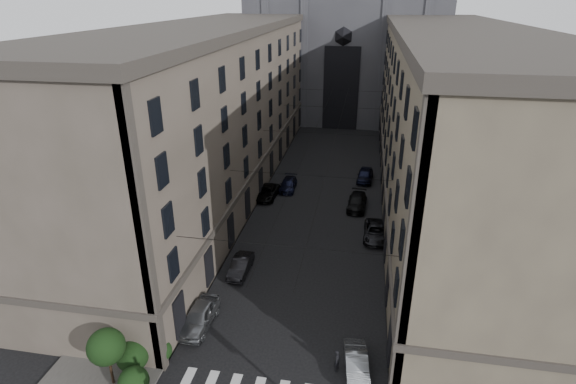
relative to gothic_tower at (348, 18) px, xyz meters
The scene contains 16 objects.
sidewalk_left 44.07m from the gothic_tower, 105.08° to the right, with size 7.00×80.00×0.15m, color #383533.
sidewalk_right 44.07m from the gothic_tower, 74.92° to the right, with size 7.00×80.00×0.15m, color #383533.
building_left 42.07m from the gothic_tower, 109.04° to the right, with size 13.60×60.60×18.85m.
building_right 42.07m from the gothic_tower, 70.96° to the right, with size 13.60×60.60×18.85m.
gothic_tower is the anchor object (origin of this frame).
shrub_cluster 72.29m from the gothic_tower, 97.11° to the right, with size 3.90×4.40×3.90m.
tram_wires 40.72m from the gothic_tower, 90.00° to the right, with size 14.00×60.00×0.43m.
car_left_near 66.95m from the gothic_tower, 95.49° to the right, with size 1.87×4.64×1.58m, color slate.
car_left_midnear 60.18m from the gothic_tower, 95.08° to the right, with size 1.41×4.03×1.33m, color black.
car_left_midfar 45.75m from the gothic_tower, 98.40° to the right, with size 2.19×4.74×1.32m, color black.
car_left_far 42.95m from the gothic_tower, 96.12° to the right, with size 1.79×4.41×1.28m, color black.
car_right_near 69.23m from the gothic_tower, 85.76° to the right, with size 1.40×4.01×1.32m, color slate.
car_right_midnear 52.68m from the gothic_tower, 82.85° to the right, with size 2.28×4.95×1.38m, color black.
car_right_midfar 46.42m from the gothic_tower, 84.42° to the right, with size 1.98×4.88×1.42m, color black.
car_right_far 39.03m from the gothic_tower, 81.94° to the right, with size 1.84×4.57×1.56m, color black.
pedestrian 69.19m from the gothic_tower, 86.77° to the right, with size 0.57×0.37×1.55m, color black.
Camera 1 is at (4.45, -13.63, 21.73)m, focal length 28.00 mm.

